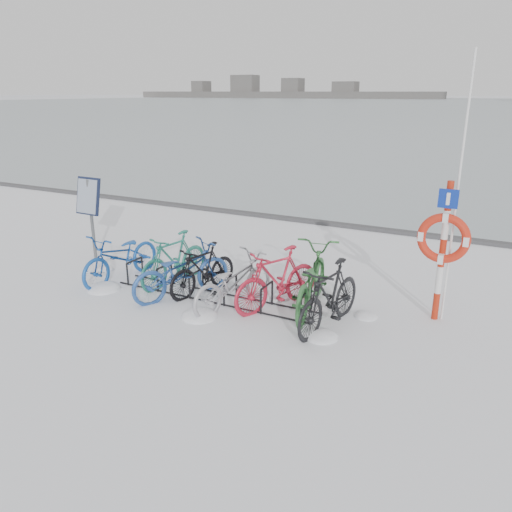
% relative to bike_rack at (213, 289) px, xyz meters
% --- Properties ---
extents(ground, '(900.00, 900.00, 0.00)m').
position_rel_bike_rack_xyz_m(ground, '(0.00, 0.00, -0.18)').
color(ground, white).
rests_on(ground, ground).
extents(ice_sheet, '(400.00, 298.00, 0.02)m').
position_rel_bike_rack_xyz_m(ice_sheet, '(0.00, 155.00, -0.17)').
color(ice_sheet, '#9BA9AF').
rests_on(ice_sheet, ground).
extents(quay_edge, '(400.00, 0.25, 0.10)m').
position_rel_bike_rack_xyz_m(quay_edge, '(0.00, 5.90, -0.13)').
color(quay_edge, '#3F3F42').
rests_on(quay_edge, ground).
extents(bike_rack, '(4.00, 0.48, 0.46)m').
position_rel_bike_rack_xyz_m(bike_rack, '(0.00, 0.00, 0.00)').
color(bike_rack, black).
rests_on(bike_rack, ground).
extents(info_board, '(0.62, 0.25, 1.83)m').
position_rel_bike_rack_xyz_m(info_board, '(-3.55, 0.68, 1.14)').
color(info_board, '#595B5E').
rests_on(info_board, ground).
extents(lifebuoy_station, '(0.80, 0.23, 4.16)m').
position_rel_bike_rack_xyz_m(lifebuoy_station, '(3.72, 0.86, 1.22)').
color(lifebuoy_station, '#AE230D').
rests_on(lifebuoy_station, ground).
extents(shoreline, '(180.00, 12.00, 9.50)m').
position_rel_bike_rack_xyz_m(shoreline, '(-122.02, 260.00, 2.61)').
color(shoreline, '#4A4A4A').
rests_on(shoreline, ground).
extents(bike_0, '(0.84, 1.98, 1.01)m').
position_rel_bike_rack_xyz_m(bike_0, '(-2.12, -0.00, 0.33)').
color(bike_0, '#164A9F').
rests_on(bike_0, ground).
extents(bike_1, '(0.78, 1.79, 1.04)m').
position_rel_bike_rack_xyz_m(bike_1, '(-1.07, 0.31, 0.34)').
color(bike_1, '#227362').
rests_on(bike_1, ground).
extents(bike_2, '(1.48, 2.05, 1.02)m').
position_rel_bike_rack_xyz_m(bike_2, '(-0.56, -0.17, 0.33)').
color(bike_2, '#23488D').
rests_on(bike_2, ground).
extents(bike_3, '(0.84, 1.65, 0.96)m').
position_rel_bike_rack_xyz_m(bike_3, '(-0.31, 0.16, 0.30)').
color(bike_3, black).
rests_on(bike_3, ground).
extents(bike_4, '(1.12, 1.95, 0.97)m').
position_rel_bike_rack_xyz_m(bike_4, '(0.51, -0.15, 0.30)').
color(bike_4, '#9899A0').
rests_on(bike_4, ground).
extents(bike_5, '(1.24, 1.87, 1.09)m').
position_rel_bike_rack_xyz_m(bike_5, '(1.19, 0.18, 0.37)').
color(bike_5, '#B91E35').
rests_on(bike_5, ground).
extents(bike_6, '(1.09, 2.23, 1.12)m').
position_rel_bike_rack_xyz_m(bike_6, '(1.72, 0.39, 0.38)').
color(bike_6, '#306E35').
rests_on(bike_6, ground).
extents(bike_7, '(0.84, 1.89, 1.10)m').
position_rel_bike_rack_xyz_m(bike_7, '(2.24, -0.14, 0.37)').
color(bike_7, black).
rests_on(bike_7, ground).
extents(snow_drifts, '(5.88, 1.94, 0.22)m').
position_rel_bike_rack_xyz_m(snow_drifts, '(-0.02, -0.22, -0.18)').
color(snow_drifts, white).
rests_on(snow_drifts, ground).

